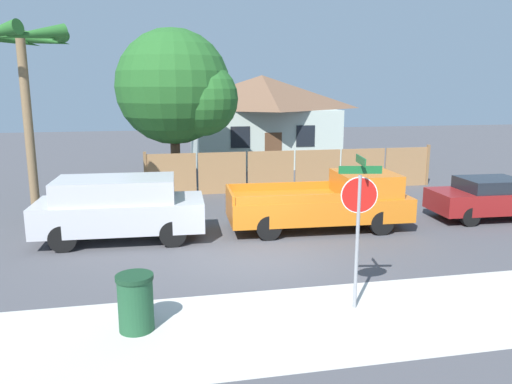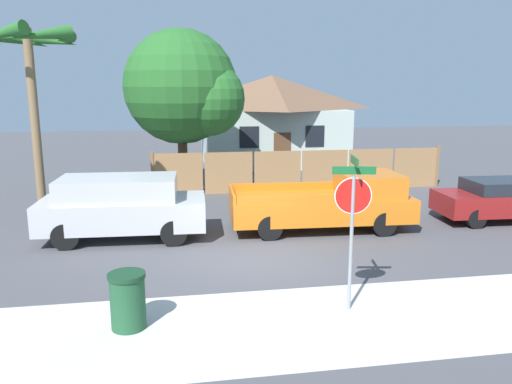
# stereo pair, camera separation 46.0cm
# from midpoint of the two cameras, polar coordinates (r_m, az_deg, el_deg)

# --- Properties ---
(ground_plane) EXTENTS (80.00, 80.00, 0.00)m
(ground_plane) POSITION_cam_midpoint_polar(r_m,az_deg,el_deg) (12.81, -0.78, -7.70)
(ground_plane) COLOR #47474C
(sidewalk_strip) EXTENTS (36.00, 3.20, 0.01)m
(sidewalk_strip) POSITION_cam_midpoint_polar(r_m,az_deg,el_deg) (9.57, 3.39, -14.76)
(sidewalk_strip) COLOR beige
(sidewalk_strip) RESTS_ON ground
(wooden_fence) EXTENTS (12.37, 0.12, 1.81)m
(wooden_fence) POSITION_cam_midpoint_polar(r_m,az_deg,el_deg) (21.03, 3.80, 2.46)
(wooden_fence) COLOR #997047
(wooden_fence) RESTS_ON ground
(house) EXTENTS (8.32, 6.08, 4.95)m
(house) POSITION_cam_midpoint_polar(r_m,az_deg,el_deg) (28.61, 0.20, 8.43)
(house) COLOR #B2C1B7
(house) RESTS_ON ground
(oak_tree) EXTENTS (4.89, 4.65, 6.63)m
(oak_tree) POSITION_cam_midpoint_polar(r_m,az_deg,el_deg) (20.90, -9.42, 11.47)
(oak_tree) COLOR brown
(oak_tree) RESTS_ON ground
(palm_tree) EXTENTS (3.00, 3.22, 6.14)m
(palm_tree) POSITION_cam_midpoint_polar(r_m,az_deg,el_deg) (17.26, -25.94, 14.05)
(palm_tree) COLOR brown
(palm_tree) RESTS_ON ground
(red_suv) EXTENTS (4.73, 2.11, 1.81)m
(red_suv) POSITION_cam_midpoint_polar(r_m,az_deg,el_deg) (14.68, -16.19, -1.64)
(red_suv) COLOR #B7B7BC
(red_suv) RESTS_ON ground
(orange_pickup) EXTENTS (5.56, 2.30, 1.73)m
(orange_pickup) POSITION_cam_midpoint_polar(r_m,az_deg,el_deg) (15.44, 7.26, -1.15)
(orange_pickup) COLOR orange
(orange_pickup) RESTS_ON ground
(parked_sedan) EXTENTS (4.20, 1.91, 1.37)m
(parked_sedan) POSITION_cam_midpoint_polar(r_m,az_deg,el_deg) (18.16, 24.80, -0.59)
(parked_sedan) COLOR maroon
(parked_sedan) RESTS_ON ground
(stop_sign) EXTENTS (0.81, 0.73, 3.03)m
(stop_sign) POSITION_cam_midpoint_polar(r_m,az_deg,el_deg) (9.65, 10.32, -1.86)
(stop_sign) COLOR gray
(stop_sign) RESTS_ON ground
(trash_bin) EXTENTS (0.67, 0.67, 1.05)m
(trash_bin) POSITION_cam_midpoint_polar(r_m,az_deg,el_deg) (9.42, -14.99, -12.09)
(trash_bin) COLOR #1E4C2D
(trash_bin) RESTS_ON ground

